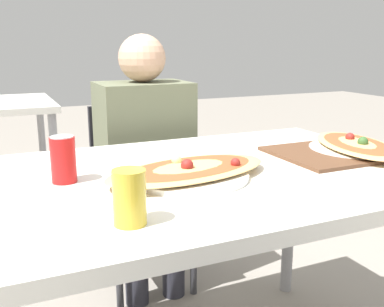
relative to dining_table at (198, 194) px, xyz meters
name	(u,v)px	position (x,y,z in m)	size (l,w,h in m)	color
dining_table	(198,194)	(0.00, 0.00, 0.00)	(1.37, 0.89, 0.74)	silver
chair_far_seated	(139,184)	(0.06, 0.77, -0.20)	(0.40, 0.40, 0.83)	black
person_seated	(145,147)	(0.06, 0.66, -0.01)	(0.38, 0.29, 1.14)	#2D2D38
pizza_main	(189,171)	(-0.05, -0.04, 0.09)	(0.53, 0.33, 0.06)	white
soda_can	(63,159)	(-0.36, 0.06, 0.13)	(0.07, 0.07, 0.12)	red
drink_glass	(130,197)	(-0.29, -0.29, 0.12)	(0.07, 0.07, 0.12)	gold
serving_tray	(341,152)	(0.53, 0.00, 0.07)	(0.45, 0.32, 0.01)	brown
pizza_second	(356,146)	(0.60, 0.00, 0.09)	(0.35, 0.49, 0.06)	white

